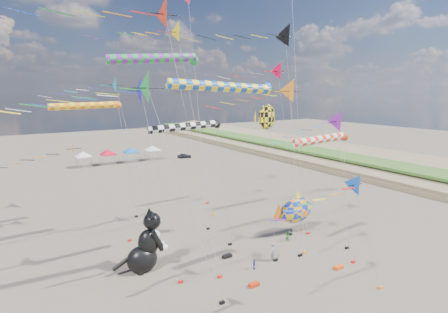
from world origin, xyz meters
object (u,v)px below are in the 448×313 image
at_px(cat_inflatable, 145,240).
at_px(fish_inflatable, 296,210).
at_px(parked_car, 184,156).
at_px(person_adult, 273,252).
at_px(child_blue, 254,264).
at_px(child_green, 288,236).

distance_m(cat_inflatable, fish_inflatable, 16.82).
xyz_separation_m(fish_inflatable, parked_car, (9.13, 46.68, -2.09)).
bearing_deg(person_adult, fish_inflatable, -11.94).
height_order(child_blue, parked_car, parked_car).
bearing_deg(parked_car, fish_inflatable, -174.24).
xyz_separation_m(cat_inflatable, parked_car, (25.91, 45.57, -2.17)).
relative_size(person_adult, child_blue, 1.86).
bearing_deg(cat_inflatable, person_adult, -18.63).
bearing_deg(child_blue, parked_car, 25.59).
xyz_separation_m(cat_inflatable, fish_inflatable, (16.79, -1.11, -0.08)).
height_order(child_green, parked_car, child_green).
relative_size(cat_inflatable, person_adult, 3.15).
bearing_deg(cat_inflatable, child_green, -3.44).
bearing_deg(child_green, child_blue, -138.08).
xyz_separation_m(cat_inflatable, person_adult, (10.50, -4.79, -1.87)).
bearing_deg(fish_inflatable, cat_inflatable, 176.21).
xyz_separation_m(cat_inflatable, child_blue, (8.07, -5.10, -2.27)).
xyz_separation_m(child_blue, parked_car, (17.84, 50.67, 0.09)).
bearing_deg(child_blue, child_green, -22.34).
height_order(person_adult, child_green, person_adult).
bearing_deg(fish_inflatable, person_adult, -149.66).
height_order(fish_inflatable, person_adult, fish_inflatable).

